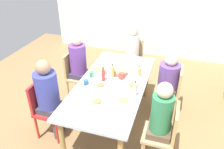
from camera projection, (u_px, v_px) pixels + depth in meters
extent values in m
plane|color=olive|center=(112.00, 122.00, 3.77)|extent=(6.67, 6.67, 0.00)
cube|color=silver|center=(148.00, 4.00, 5.43)|extent=(0.12, 4.85, 2.60)
cube|color=#B1BCD7|center=(112.00, 84.00, 3.38)|extent=(2.02, 0.98, 0.04)
cylinder|color=#B57E53|center=(107.00, 73.00, 4.43)|extent=(0.07, 0.07, 0.73)
cylinder|color=#A7874F|center=(62.00, 140.00, 2.94)|extent=(0.07, 0.07, 0.73)
cylinder|color=#A9834A|center=(147.00, 80.00, 4.22)|extent=(0.07, 0.07, 0.73)
cube|color=#AF2729|center=(51.00, 111.00, 3.33)|extent=(0.40, 0.40, 0.04)
cylinder|color=red|center=(49.00, 113.00, 3.63)|extent=(0.04, 0.04, 0.43)
cylinder|color=red|center=(37.00, 127.00, 3.35)|extent=(0.04, 0.04, 0.43)
cylinder|color=#B1331E|center=(68.00, 117.00, 3.54)|extent=(0.04, 0.04, 0.43)
cylinder|color=red|center=(57.00, 132.00, 3.27)|extent=(0.04, 0.04, 0.43)
cube|color=#B62726|center=(38.00, 96.00, 3.26)|extent=(0.38, 0.04, 0.45)
cylinder|color=#433D46|center=(61.00, 120.00, 3.48)|extent=(0.09, 0.09, 0.45)
cylinder|color=#464847|center=(56.00, 127.00, 3.35)|extent=(0.09, 0.09, 0.45)
cube|color=#363E49|center=(50.00, 108.00, 3.30)|extent=(0.30, 0.30, 0.10)
cylinder|color=#3B439E|center=(47.00, 90.00, 3.14)|extent=(0.32, 0.32, 0.54)
sphere|color=#9F785C|center=(43.00, 67.00, 2.96)|extent=(0.20, 0.20, 0.20)
cube|color=tan|center=(158.00, 135.00, 2.92)|extent=(0.40, 0.40, 0.04)
cylinder|color=tan|center=(171.00, 141.00, 3.13)|extent=(0.04, 0.04, 0.43)
cylinder|color=tan|center=(146.00, 135.00, 3.22)|extent=(0.04, 0.04, 0.43)
cube|color=tan|center=(175.00, 124.00, 2.76)|extent=(0.38, 0.04, 0.45)
cylinder|color=brown|center=(148.00, 149.00, 2.99)|extent=(0.09, 0.09, 0.45)
cylinder|color=brown|center=(150.00, 140.00, 3.12)|extent=(0.09, 0.09, 0.45)
cube|color=brown|center=(159.00, 131.00, 2.89)|extent=(0.30, 0.30, 0.10)
cylinder|color=#2F7B4E|center=(162.00, 113.00, 2.74)|extent=(0.26, 0.26, 0.51)
sphere|color=beige|center=(165.00, 90.00, 2.56)|extent=(0.19, 0.19, 0.19)
cube|color=tan|center=(79.00, 77.00, 4.16)|extent=(0.40, 0.40, 0.04)
cylinder|color=tan|center=(76.00, 81.00, 4.46)|extent=(0.04, 0.04, 0.43)
cylinder|color=tan|center=(68.00, 90.00, 4.18)|extent=(0.04, 0.04, 0.43)
cylinder|color=tan|center=(92.00, 84.00, 4.37)|extent=(0.04, 0.04, 0.43)
cylinder|color=tan|center=(85.00, 94.00, 4.09)|extent=(0.04, 0.04, 0.43)
cube|color=tan|center=(69.00, 64.00, 4.09)|extent=(0.38, 0.04, 0.45)
cylinder|color=#252A4E|center=(87.00, 85.00, 4.31)|extent=(0.09, 0.09, 0.45)
cylinder|color=#28304D|center=(83.00, 90.00, 4.18)|extent=(0.09, 0.09, 0.45)
cube|color=#37354C|center=(79.00, 74.00, 4.13)|extent=(0.30, 0.30, 0.10)
cylinder|color=#693E99|center=(78.00, 59.00, 3.97)|extent=(0.30, 0.30, 0.53)
sphere|color=beige|center=(76.00, 41.00, 3.80)|extent=(0.17, 0.17, 0.17)
cube|color=tan|center=(166.00, 92.00, 3.75)|extent=(0.40, 0.40, 0.04)
cylinder|color=tan|center=(174.00, 111.00, 3.68)|extent=(0.04, 0.04, 0.43)
cylinder|color=tan|center=(176.00, 99.00, 3.96)|extent=(0.04, 0.04, 0.43)
cylinder|color=tan|center=(153.00, 107.00, 3.77)|extent=(0.04, 0.04, 0.43)
cylinder|color=tan|center=(156.00, 95.00, 4.05)|extent=(0.04, 0.04, 0.43)
cube|color=tan|center=(180.00, 82.00, 3.58)|extent=(0.38, 0.04, 0.45)
cylinder|color=#3B3F3F|center=(158.00, 104.00, 3.82)|extent=(0.09, 0.09, 0.45)
cylinder|color=#453548|center=(160.00, 98.00, 3.95)|extent=(0.09, 0.09, 0.45)
cube|color=#483738|center=(167.00, 89.00, 3.72)|extent=(0.30, 0.30, 0.10)
cylinder|color=#60418A|center=(169.00, 76.00, 3.59)|extent=(0.33, 0.33, 0.41)
sphere|color=beige|center=(171.00, 60.00, 3.44)|extent=(0.19, 0.19, 0.19)
cube|color=tan|center=(131.00, 64.00, 4.62)|extent=(0.40, 0.40, 0.04)
cylinder|color=tan|center=(140.00, 70.00, 4.83)|extent=(0.04, 0.04, 0.43)
cylinder|color=tan|center=(125.00, 68.00, 4.91)|extent=(0.04, 0.04, 0.43)
cylinder|color=tan|center=(137.00, 78.00, 4.55)|extent=(0.04, 0.04, 0.43)
cylinder|color=tan|center=(121.00, 76.00, 4.64)|extent=(0.04, 0.04, 0.43)
cube|color=tan|center=(134.00, 50.00, 4.64)|extent=(0.04, 0.38, 0.45)
cylinder|color=#372D55|center=(134.00, 76.00, 4.62)|extent=(0.09, 0.09, 0.45)
cylinder|color=#24394B|center=(126.00, 74.00, 4.66)|extent=(0.09, 0.09, 0.45)
cube|color=#323451|center=(131.00, 61.00, 4.58)|extent=(0.30, 0.30, 0.10)
cylinder|color=silver|center=(132.00, 47.00, 4.43)|extent=(0.28, 0.28, 0.51)
sphere|color=beige|center=(133.00, 30.00, 4.25)|extent=(0.22, 0.22, 0.22)
cylinder|color=beige|center=(124.00, 101.00, 2.99)|extent=(0.26, 0.26, 0.01)
ellipsoid|color=tan|center=(124.00, 100.00, 2.98)|extent=(0.14, 0.14, 0.02)
cylinder|color=white|center=(101.00, 86.00, 3.30)|extent=(0.21, 0.21, 0.01)
ellipsoid|color=#AD693A|center=(101.00, 85.00, 3.29)|extent=(0.12, 0.12, 0.02)
cylinder|color=white|center=(134.00, 86.00, 3.29)|extent=(0.25, 0.25, 0.01)
ellipsoid|color=#9E662E|center=(134.00, 85.00, 3.28)|extent=(0.14, 0.14, 0.02)
cylinder|color=silver|center=(97.00, 102.00, 2.96)|extent=(0.21, 0.21, 0.01)
ellipsoid|color=#A66B3D|center=(97.00, 101.00, 2.95)|extent=(0.12, 0.12, 0.02)
cylinder|color=#9F6250|center=(121.00, 72.00, 3.58)|extent=(0.23, 0.23, 0.07)
ellipsoid|color=#8CA95E|center=(121.00, 71.00, 3.56)|extent=(0.18, 0.18, 0.04)
cylinder|color=beige|center=(99.00, 72.00, 3.58)|extent=(0.24, 0.24, 0.08)
ellipsoid|color=#88A352|center=(99.00, 69.00, 3.56)|extent=(0.19, 0.19, 0.04)
cylinder|color=white|center=(133.00, 57.00, 4.02)|extent=(0.08, 0.08, 0.08)
torus|color=white|center=(133.00, 59.00, 3.98)|extent=(0.05, 0.01, 0.05)
cylinder|color=#C54634|center=(122.00, 76.00, 3.46)|extent=(0.09, 0.09, 0.10)
torus|color=#C44D40|center=(121.00, 77.00, 3.42)|extent=(0.05, 0.01, 0.05)
cylinder|color=#2E5A94|center=(86.00, 82.00, 3.33)|extent=(0.07, 0.07, 0.07)
torus|color=#3A5FA2|center=(85.00, 84.00, 3.29)|extent=(0.05, 0.01, 0.05)
cylinder|color=#47905C|center=(92.00, 74.00, 3.52)|extent=(0.07, 0.07, 0.09)
torus|color=#4D8C60|center=(90.00, 76.00, 3.48)|extent=(0.05, 0.01, 0.05)
cylinder|color=gold|center=(113.00, 72.00, 3.47)|extent=(0.05, 0.05, 0.19)
cone|color=tan|center=(113.00, 66.00, 3.41)|extent=(0.05, 0.05, 0.03)
cylinder|color=black|center=(113.00, 65.00, 3.40)|extent=(0.03, 0.03, 0.01)
cylinder|color=beige|center=(135.00, 90.00, 3.03)|extent=(0.05, 0.05, 0.21)
cone|color=silver|center=(136.00, 83.00, 2.97)|extent=(0.05, 0.05, 0.03)
cylinder|color=black|center=(136.00, 82.00, 2.96)|extent=(0.03, 0.03, 0.01)
cylinder|color=tan|center=(139.00, 72.00, 3.50)|extent=(0.06, 0.06, 0.15)
cone|color=gold|center=(140.00, 67.00, 3.46)|extent=(0.05, 0.05, 0.03)
cylinder|color=red|center=(140.00, 66.00, 3.45)|extent=(0.03, 0.03, 0.01)
cylinder|color=red|center=(103.00, 75.00, 3.39)|extent=(0.05, 0.05, 0.19)
cone|color=red|center=(103.00, 69.00, 3.33)|extent=(0.05, 0.05, 0.03)
cylinder|color=black|center=(103.00, 68.00, 3.32)|extent=(0.03, 0.03, 0.01)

